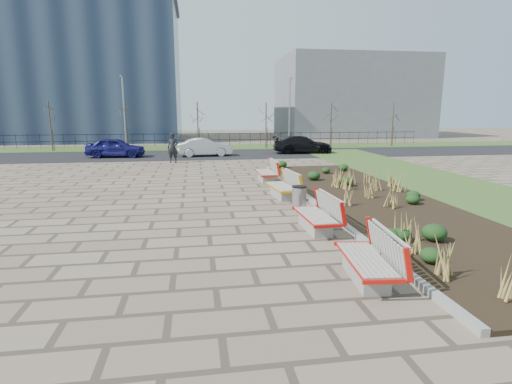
{
  "coord_description": "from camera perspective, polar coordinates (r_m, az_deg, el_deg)",
  "views": [
    {
      "loc": [
        -0.32,
        -8.85,
        3.37
      ],
      "look_at": [
        1.5,
        3.0,
        0.9
      ],
      "focal_mm": 28.0,
      "sensor_mm": 36.0,
      "label": 1
    }
  ],
  "objects": [
    {
      "name": "car_black",
      "position": [
        31.9,
        6.67,
        6.75
      ],
      "size": [
        4.76,
        2.19,
        1.35
      ],
      "primitive_type": "imported",
      "rotation": [
        0.0,
        0.0,
        1.5
      ],
      "color": "black",
      "rests_on": "road"
    },
    {
      "name": "tree_e",
      "position": [
        37.46,
        10.63,
        9.41
      ],
      "size": [
        1.4,
        1.4,
        4.0
      ],
      "primitive_type": null,
      "color": "#4C3D2D",
      "rests_on": "grass_verge_far"
    },
    {
      "name": "bench_a",
      "position": [
        8.36,
        15.43,
        -8.86
      ],
      "size": [
        1.11,
        2.18,
        1.0
      ],
      "primitive_type": null,
      "rotation": [
        0.0,
        0.0,
        -0.1
      ],
      "color": "red",
      "rests_on": "ground"
    },
    {
      "name": "car_blue",
      "position": [
        30.68,
        -19.41,
        6.03
      ],
      "size": [
        4.21,
        1.94,
        1.4
      ],
      "primitive_type": "imported",
      "rotation": [
        0.0,
        0.0,
        1.5
      ],
      "color": "navy",
      "rests_on": "road"
    },
    {
      "name": "grass_verge_far",
      "position": [
        37.0,
        -8.24,
        6.32
      ],
      "size": [
        80.0,
        5.0,
        0.04
      ],
      "primitive_type": "cube",
      "color": "#33511E",
      "rests_on": "ground"
    },
    {
      "name": "litter_bin",
      "position": [
        13.5,
        6.18,
        -1.01
      ],
      "size": [
        0.48,
        0.48,
        0.86
      ],
      "primitive_type": "cylinder",
      "color": "#B2B2B7",
      "rests_on": "ground"
    },
    {
      "name": "tree_c",
      "position": [
        35.38,
        -8.31,
        9.36
      ],
      "size": [
        1.4,
        1.4,
        4.0
      ],
      "primitive_type": null,
      "color": "#4C3D2D",
      "rests_on": "grass_verge_far"
    },
    {
      "name": "lamp_west",
      "position": [
        35.31,
        -18.3,
        10.53
      ],
      "size": [
        0.24,
        0.6,
        6.0
      ],
      "primitive_type": null,
      "color": "gray",
      "rests_on": "grass_verge_far"
    },
    {
      "name": "railing_fence",
      "position": [
        38.45,
        -8.29,
        7.45
      ],
      "size": [
        44.0,
        0.1,
        1.2
      ],
      "primitive_type": null,
      "color": "black",
      "rests_on": "grass_verge_far"
    },
    {
      "name": "bench_c",
      "position": [
        15.58,
        3.72,
        1.0
      ],
      "size": [
        1.1,
        2.18,
        1.0
      ],
      "primitive_type": null,
      "rotation": [
        0.0,
        0.0,
        0.1
      ],
      "color": "#ECAD0C",
      "rests_on": "ground"
    },
    {
      "name": "tree_d",
      "position": [
        35.93,
        1.43,
        9.51
      ],
      "size": [
        1.4,
        1.4,
        4.0
      ],
      "primitive_type": null,
      "color": "#4C3D2D",
      "rests_on": "grass_verge_far"
    },
    {
      "name": "grass_verge_near",
      "position": [
        18.2,
        29.96,
        -0.54
      ],
      "size": [
        5.0,
        38.0,
        0.04
      ],
      "primitive_type": "cube",
      "color": "#33511E",
      "rests_on": "ground"
    },
    {
      "name": "road",
      "position": [
        31.03,
        -8.11,
        5.31
      ],
      "size": [
        80.0,
        7.0,
        0.02
      ],
      "primitive_type": "cube",
      "color": "black",
      "rests_on": "ground"
    },
    {
      "name": "ground",
      "position": [
        9.47,
        -6.31,
        -9.26
      ],
      "size": [
        120.0,
        120.0,
        0.0
      ],
      "primitive_type": "plane",
      "color": "#7C6A55",
      "rests_on": "ground"
    },
    {
      "name": "tree_f",
      "position": [
        39.84,
        18.91,
        9.11
      ],
      "size": [
        1.4,
        1.4,
        4.0
      ],
      "primitive_type": null,
      "color": "#4C3D2D",
      "rests_on": "grass_verge_far"
    },
    {
      "name": "bench_d",
      "position": [
        19.11,
        1.38,
        3.0
      ],
      "size": [
        0.91,
        2.1,
        1.0
      ],
      "primitive_type": null,
      "rotation": [
        0.0,
        0.0,
        0.0
      ],
      "color": "red",
      "rests_on": "ground"
    },
    {
      "name": "planting_curb",
      "position": [
        14.85,
        8.09,
        -1.29
      ],
      "size": [
        0.16,
        18.0,
        0.15
      ],
      "primitive_type": "cube",
      "color": "gray",
      "rests_on": "ground"
    },
    {
      "name": "car_silver",
      "position": [
        29.91,
        -7.32,
        6.37
      ],
      "size": [
        4.04,
        1.66,
        1.3
      ],
      "primitive_type": "imported",
      "rotation": [
        0.0,
        0.0,
        1.64
      ],
      "color": "#B2B3BA",
      "rests_on": "road"
    },
    {
      "name": "bench_b",
      "position": [
        11.42,
        8.47,
        -3.04
      ],
      "size": [
        0.96,
        2.13,
        1.0
      ],
      "primitive_type": null,
      "rotation": [
        0.0,
        0.0,
        0.03
      ],
      "color": "red",
      "rests_on": "ground"
    },
    {
      "name": "lamp_east",
      "position": [
        35.83,
        4.8,
        11.07
      ],
      "size": [
        0.24,
        0.6,
        6.0
      ],
      "primitive_type": null,
      "color": "gray",
      "rests_on": "grass_verge_far"
    },
    {
      "name": "tree_b",
      "position": [
        35.83,
        -18.06,
        8.95
      ],
      "size": [
        1.4,
        1.4,
        4.0
      ],
      "primitive_type": null,
      "color": "#4C3D2D",
      "rests_on": "grass_verge_far"
    },
    {
      "name": "building_grey",
      "position": [
        54.78,
        13.41,
        13.03
      ],
      "size": [
        18.0,
        12.0,
        10.0
      ],
      "primitive_type": "cube",
      "color": "slate",
      "rests_on": "ground"
    },
    {
      "name": "pedestrian",
      "position": [
        26.48,
        -11.79,
        6.18
      ],
      "size": [
        0.78,
        0.6,
        1.93
      ],
      "primitive_type": "imported",
      "rotation": [
        0.0,
        0.0,
        -0.21
      ],
      "color": "black",
      "rests_on": "ground"
    },
    {
      "name": "planting_bed",
      "position": [
        15.68,
        16.27,
        -1.05
      ],
      "size": [
        4.5,
        18.0,
        0.1
      ],
      "primitive_type": "cube",
      "color": "black",
      "rests_on": "ground"
    },
    {
      "name": "tree_a",
      "position": [
        37.25,
        -27.3,
        8.32
      ],
      "size": [
        1.4,
        1.4,
        4.0
      ],
      "primitive_type": null,
      "color": "#4C3D2D",
      "rests_on": "grass_verge_far"
    }
  ]
}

